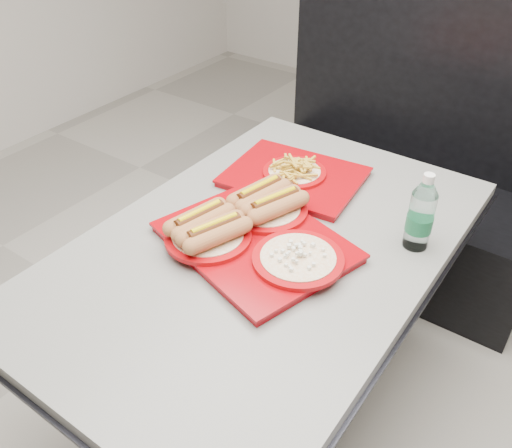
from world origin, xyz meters
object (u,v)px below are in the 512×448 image
Objects in this scene: tray_far at (294,174)px; water_bottle at (421,216)px; diner_table at (264,285)px; tray_near at (252,231)px; booth_bench at (400,182)px.

water_bottle reaches higher than tray_far.
diner_table is 2.41× the size of tray_near.
tray_near reaches higher than tray_far.
tray_near is at bearing -77.02° from tray_far.
tray_far is (-0.08, 0.35, -0.02)m from tray_near.
tray_far reaches higher than diner_table.
water_bottle is (0.35, 0.24, 0.27)m from diner_table.
diner_table is 0.40m from tray_far.
booth_bench is 2.30× the size of tray_near.
tray_far is (-0.11, 0.33, 0.19)m from diner_table.
tray_far is at bearing 168.00° from water_bottle.
tray_far is at bearing 102.98° from tray_near.
water_bottle is at bearing -12.00° from tray_far.
booth_bench is at bearing 81.77° from tray_far.
booth_bench is 1.03m from water_bottle.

